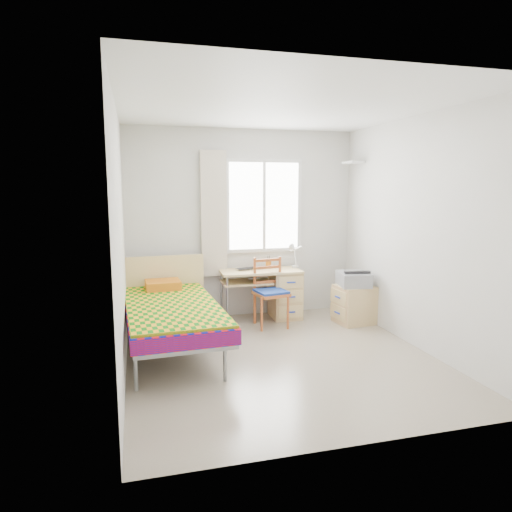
{
  "coord_description": "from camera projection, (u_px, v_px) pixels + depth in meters",
  "views": [
    {
      "loc": [
        -1.46,
        -4.45,
        1.81
      ],
      "look_at": [
        -0.13,
        0.55,
        1.03
      ],
      "focal_mm": 32.0,
      "sensor_mm": 36.0,
      "label": 1
    }
  ],
  "objects": [
    {
      "name": "window",
      "position": [
        264.0,
        206.0,
        6.39
      ],
      "size": [
        1.1,
        0.04,
        1.3
      ],
      "color": "white",
      "rests_on": "wall_back"
    },
    {
      "name": "curtain",
      "position": [
        214.0,
        214.0,
        6.18
      ],
      "size": [
        0.35,
        0.05,
        1.7
      ],
      "primitive_type": "cube",
      "color": "beige",
      "rests_on": "wall_back"
    },
    {
      "name": "bed",
      "position": [
        171.0,
        310.0,
        5.12
      ],
      "size": [
        1.09,
        2.18,
        0.92
      ],
      "rotation": [
        0.0,
        0.0,
        0.05
      ],
      "color": "gray",
      "rests_on": "floor"
    },
    {
      "name": "book",
      "position": [
        247.0,
        277.0,
        6.24
      ],
      "size": [
        0.17,
        0.23,
        0.02
      ],
      "primitive_type": "imported",
      "rotation": [
        0.0,
        0.0,
        -0.1
      ],
      "color": "gray",
      "rests_on": "desk"
    },
    {
      "name": "pen_cup",
      "position": [
        268.0,
        265.0,
        6.4
      ],
      "size": [
        0.08,
        0.08,
        0.1
      ],
      "primitive_type": "cylinder",
      "rotation": [
        0.0,
        0.0,
        -0.09
      ],
      "color": "orange",
      "rests_on": "desk"
    },
    {
      "name": "wall_left",
      "position": [
        120.0,
        242.0,
        4.3
      ],
      "size": [
        0.0,
        3.5,
        3.5
      ],
      "primitive_type": "plane",
      "rotation": [
        1.57,
        0.0,
        1.57
      ],
      "color": "silver",
      "rests_on": "ground"
    },
    {
      "name": "floating_shelf",
      "position": [
        353.0,
        162.0,
        6.29
      ],
      "size": [
        0.2,
        0.32,
        0.03
      ],
      "primitive_type": "cube",
      "color": "white",
      "rests_on": "wall_right"
    },
    {
      "name": "laptop",
      "position": [
        249.0,
        269.0,
        6.25
      ],
      "size": [
        0.35,
        0.28,
        0.02
      ],
      "primitive_type": "imported",
      "rotation": [
        0.0,
        0.0,
        0.32
      ],
      "color": "black",
      "rests_on": "desk"
    },
    {
      "name": "desk",
      "position": [
        280.0,
        291.0,
        6.36
      ],
      "size": [
        1.11,
        0.54,
        0.69
      ],
      "rotation": [
        0.0,
        0.0,
        -0.03
      ],
      "color": "#D9B772",
      "rests_on": "floor"
    },
    {
      "name": "wall_back",
      "position": [
        243.0,
        224.0,
        6.37
      ],
      "size": [
        3.2,
        0.0,
        3.2
      ],
      "primitive_type": "plane",
      "rotation": [
        1.57,
        0.0,
        0.0
      ],
      "color": "silver",
      "rests_on": "ground"
    },
    {
      "name": "ceiling",
      "position": [
        283.0,
        107.0,
        4.51
      ],
      "size": [
        3.5,
        3.5,
        0.0
      ],
      "primitive_type": "plane",
      "rotation": [
        3.14,
        0.0,
        0.0
      ],
      "color": "white",
      "rests_on": "wall_back"
    },
    {
      "name": "floor",
      "position": [
        281.0,
        357.0,
        4.9
      ],
      "size": [
        3.5,
        3.5,
        0.0
      ],
      "primitive_type": "plane",
      "color": "#BCAD93",
      "rests_on": "ground"
    },
    {
      "name": "cabinet",
      "position": [
        354.0,
        304.0,
        6.11
      ],
      "size": [
        0.52,
        0.47,
        0.51
      ],
      "rotation": [
        0.0,
        0.0,
        0.11
      ],
      "color": "tan",
      "rests_on": "floor"
    },
    {
      "name": "printer",
      "position": [
        354.0,
        279.0,
        6.07
      ],
      "size": [
        0.45,
        0.5,
        0.19
      ],
      "rotation": [
        0.0,
        0.0,
        -0.16
      ],
      "color": "#93949A",
      "rests_on": "cabinet"
    },
    {
      "name": "wall_right",
      "position": [
        417.0,
        233.0,
        5.11
      ],
      "size": [
        0.0,
        3.5,
        3.5
      ],
      "primitive_type": "plane",
      "rotation": [
        1.57,
        0.0,
        -1.57
      ],
      "color": "silver",
      "rests_on": "ground"
    },
    {
      "name": "task_lamp",
      "position": [
        294.0,
        253.0,
        6.28
      ],
      "size": [
        0.21,
        0.31,
        0.37
      ],
      "rotation": [
        0.0,
        0.0,
        0.17
      ],
      "color": "white",
      "rests_on": "desk"
    },
    {
      "name": "chair",
      "position": [
        271.0,
        288.0,
        5.97
      ],
      "size": [
        0.45,
        0.45,
        0.9
      ],
      "rotation": [
        0.0,
        0.0,
        0.17
      ],
      "color": "#AB5F21",
      "rests_on": "floor"
    }
  ]
}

